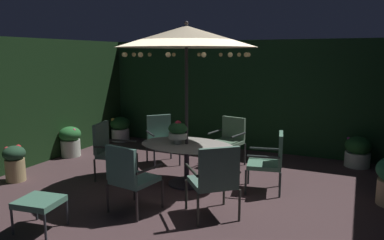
{
  "coord_description": "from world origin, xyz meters",
  "views": [
    {
      "loc": [
        2.46,
        -5.31,
        2.26
      ],
      "look_at": [
        -0.22,
        0.52,
        1.12
      ],
      "focal_mm": 34.34,
      "sensor_mm": 36.0,
      "label": 1
    }
  ],
  "objects_px": {
    "centerpiece_planter": "(178,131)",
    "patio_chair_north": "(130,175)",
    "patio_dining_table": "(187,152)",
    "patio_chair_southwest": "(110,148)",
    "patio_chair_south": "(161,137)",
    "potted_plant_back_right": "(120,128)",
    "patio_umbrella": "(186,37)",
    "patio_chair_east": "(271,159)",
    "potted_plant_front_corner": "(15,162)",
    "patio_chair_northeast": "(215,177)",
    "ottoman_footrest": "(39,203)",
    "potted_plant_right_far": "(358,151)",
    "potted_plant_left_near": "(70,140)",
    "patio_chair_southeast": "(229,138)"
  },
  "relations": [
    {
      "from": "ottoman_footrest",
      "to": "potted_plant_right_far",
      "type": "relative_size",
      "value": 0.95
    },
    {
      "from": "patio_chair_southwest",
      "to": "ottoman_footrest",
      "type": "relative_size",
      "value": 1.75
    },
    {
      "from": "potted_plant_right_far",
      "to": "potted_plant_left_near",
      "type": "xyz_separation_m",
      "value": [
        -5.88,
        -1.85,
        0.04
      ]
    },
    {
      "from": "centerpiece_planter",
      "to": "ottoman_footrest",
      "type": "height_order",
      "value": "centerpiece_planter"
    },
    {
      "from": "potted_plant_right_far",
      "to": "potted_plant_left_near",
      "type": "distance_m",
      "value": 6.17
    },
    {
      "from": "patio_umbrella",
      "to": "patio_chair_southeast",
      "type": "xyz_separation_m",
      "value": [
        0.3,
        1.4,
        -1.97
      ]
    },
    {
      "from": "potted_plant_right_far",
      "to": "potted_plant_back_right",
      "type": "xyz_separation_m",
      "value": [
        -5.75,
        -0.14,
        0.02
      ]
    },
    {
      "from": "patio_chair_southwest",
      "to": "patio_chair_northeast",
      "type": "bearing_deg",
      "value": -18.51
    },
    {
      "from": "ottoman_footrest",
      "to": "potted_plant_back_right",
      "type": "distance_m",
      "value": 5.03
    },
    {
      "from": "patio_chair_southwest",
      "to": "patio_umbrella",
      "type": "bearing_deg",
      "value": 11.82
    },
    {
      "from": "centerpiece_planter",
      "to": "potted_plant_back_right",
      "type": "xyz_separation_m",
      "value": [
        -2.88,
        2.29,
        -0.62
      ]
    },
    {
      "from": "patio_dining_table",
      "to": "potted_plant_front_corner",
      "type": "distance_m",
      "value": 3.12
    },
    {
      "from": "potted_plant_front_corner",
      "to": "patio_chair_northeast",
      "type": "bearing_deg",
      "value": 0.94
    },
    {
      "from": "potted_plant_front_corner",
      "to": "patio_chair_southwest",
      "type": "bearing_deg",
      "value": 30.15
    },
    {
      "from": "patio_umbrella",
      "to": "potted_plant_right_far",
      "type": "xyz_separation_m",
      "value": [
        2.72,
        2.39,
        -2.23
      ]
    },
    {
      "from": "patio_dining_table",
      "to": "patio_chair_east",
      "type": "relative_size",
      "value": 1.69
    },
    {
      "from": "patio_chair_east",
      "to": "patio_chair_north",
      "type": "bearing_deg",
      "value": -133.73
    },
    {
      "from": "centerpiece_planter",
      "to": "patio_chair_north",
      "type": "distance_m",
      "value": 1.44
    },
    {
      "from": "potted_plant_back_right",
      "to": "potted_plant_left_near",
      "type": "relative_size",
      "value": 0.95
    },
    {
      "from": "patio_dining_table",
      "to": "potted_plant_right_far",
      "type": "bearing_deg",
      "value": 41.31
    },
    {
      "from": "patio_umbrella",
      "to": "potted_plant_left_near",
      "type": "distance_m",
      "value": 3.88
    },
    {
      "from": "patio_dining_table",
      "to": "ottoman_footrest",
      "type": "xyz_separation_m",
      "value": [
        -0.99,
        -2.35,
        -0.21
      ]
    },
    {
      "from": "ottoman_footrest",
      "to": "potted_plant_left_near",
      "type": "relative_size",
      "value": 0.87
    },
    {
      "from": "patio_chair_southwest",
      "to": "potted_plant_left_near",
      "type": "bearing_deg",
      "value": 154.34
    },
    {
      "from": "patio_umbrella",
      "to": "patio_chair_east",
      "type": "height_order",
      "value": "patio_umbrella"
    },
    {
      "from": "patio_chair_southwest",
      "to": "potted_plant_left_near",
      "type": "distance_m",
      "value": 1.95
    },
    {
      "from": "ottoman_footrest",
      "to": "patio_umbrella",
      "type": "bearing_deg",
      "value": 67.1
    },
    {
      "from": "potted_plant_front_corner",
      "to": "patio_chair_east",
      "type": "bearing_deg",
      "value": 18.44
    },
    {
      "from": "patio_dining_table",
      "to": "patio_chair_south",
      "type": "height_order",
      "value": "patio_chair_south"
    },
    {
      "from": "patio_chair_south",
      "to": "potted_plant_back_right",
      "type": "height_order",
      "value": "patio_chair_south"
    },
    {
      "from": "patio_chair_southeast",
      "to": "ottoman_footrest",
      "type": "xyz_separation_m",
      "value": [
        -1.29,
        -3.75,
        -0.21
      ]
    },
    {
      "from": "centerpiece_planter",
      "to": "patio_chair_southeast",
      "type": "xyz_separation_m",
      "value": [
        0.44,
        1.44,
        -0.38
      ]
    },
    {
      "from": "patio_chair_east",
      "to": "potted_plant_right_far",
      "type": "relative_size",
      "value": 1.61
    },
    {
      "from": "patio_chair_north",
      "to": "potted_plant_right_far",
      "type": "relative_size",
      "value": 1.64
    },
    {
      "from": "centerpiece_planter",
      "to": "patio_chair_southwest",
      "type": "bearing_deg",
      "value": -168.59
    },
    {
      "from": "patio_chair_north",
      "to": "potted_plant_left_near",
      "type": "xyz_separation_m",
      "value": [
        -2.94,
        1.96,
        -0.22
      ]
    },
    {
      "from": "potted_plant_right_far",
      "to": "patio_chair_east",
      "type": "bearing_deg",
      "value": -121.89
    },
    {
      "from": "patio_chair_northeast",
      "to": "ottoman_footrest",
      "type": "bearing_deg",
      "value": -146.97
    },
    {
      "from": "centerpiece_planter",
      "to": "patio_chair_north",
      "type": "bearing_deg",
      "value": -93.16
    },
    {
      "from": "patio_chair_southwest",
      "to": "potted_plant_left_near",
      "type": "relative_size",
      "value": 1.53
    },
    {
      "from": "patio_chair_east",
      "to": "patio_chair_southwest",
      "type": "height_order",
      "value": "patio_chair_southwest"
    },
    {
      "from": "patio_umbrella",
      "to": "patio_chair_east",
      "type": "relative_size",
      "value": 2.81
    },
    {
      "from": "patio_chair_north",
      "to": "patio_chair_southeast",
      "type": "distance_m",
      "value": 2.87
    },
    {
      "from": "patio_chair_north",
      "to": "patio_chair_east",
      "type": "height_order",
      "value": "patio_chair_north"
    },
    {
      "from": "patio_dining_table",
      "to": "patio_chair_southeast",
      "type": "bearing_deg",
      "value": 77.97
    },
    {
      "from": "patio_chair_southwest",
      "to": "patio_chair_southeast",
      "type": "bearing_deg",
      "value": 44.73
    },
    {
      "from": "patio_dining_table",
      "to": "patio_chair_southwest",
      "type": "distance_m",
      "value": 1.45
    },
    {
      "from": "patio_chair_east",
      "to": "ottoman_footrest",
      "type": "height_order",
      "value": "patio_chair_east"
    },
    {
      "from": "potted_plant_back_right",
      "to": "potted_plant_front_corner",
      "type": "relative_size",
      "value": 0.99
    },
    {
      "from": "centerpiece_planter",
      "to": "patio_chair_southeast",
      "type": "bearing_deg",
      "value": 72.91
    }
  ]
}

